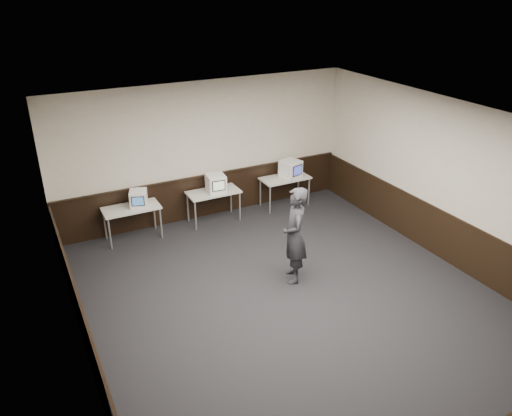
{
  "coord_description": "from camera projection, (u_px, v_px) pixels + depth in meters",
  "views": [
    {
      "loc": [
        -3.91,
        -6.19,
        5.27
      ],
      "look_at": [
        0.08,
        1.6,
        1.15
      ],
      "focal_mm": 35.0,
      "sensor_mm": 36.0,
      "label": 1
    }
  ],
  "objects": [
    {
      "name": "floor",
      "position": [
        293.0,
        302.0,
        8.84
      ],
      "size": [
        8.0,
        8.0,
        0.0
      ],
      "primitive_type": "plane",
      "color": "black",
      "rests_on": "ground"
    },
    {
      "name": "ceiling",
      "position": [
        300.0,
        126.0,
        7.48
      ],
      "size": [
        8.0,
        8.0,
        0.0
      ],
      "primitive_type": "plane",
      "rotation": [
        3.14,
        0.0,
        0.0
      ],
      "color": "white",
      "rests_on": "back_wall"
    },
    {
      "name": "back_wall",
      "position": [
        205.0,
        151.0,
        11.38
      ],
      "size": [
        7.0,
        0.0,
        7.0
      ],
      "primitive_type": "plane",
      "rotation": [
        1.57,
        0.0,
        0.0
      ],
      "color": "#BCB3A5",
      "rests_on": "ground"
    },
    {
      "name": "front_wall",
      "position": [
        506.0,
        383.0,
        4.94
      ],
      "size": [
        7.0,
        0.0,
        7.0
      ],
      "primitive_type": "plane",
      "rotation": [
        -1.57,
        0.0,
        0.0
      ],
      "color": "#BCB3A5",
      "rests_on": "ground"
    },
    {
      "name": "left_wall",
      "position": [
        74.0,
        274.0,
        6.72
      ],
      "size": [
        0.0,
        8.0,
        8.0
      ],
      "primitive_type": "plane",
      "rotation": [
        1.57,
        0.0,
        1.57
      ],
      "color": "#BCB3A5",
      "rests_on": "ground"
    },
    {
      "name": "right_wall",
      "position": [
        452.0,
        184.0,
        9.6
      ],
      "size": [
        0.0,
        8.0,
        8.0
      ],
      "primitive_type": "plane",
      "rotation": [
        1.57,
        0.0,
        -1.57
      ],
      "color": "#BCB3A5",
      "rests_on": "ground"
    },
    {
      "name": "wainscot_back",
      "position": [
        208.0,
        195.0,
        11.83
      ],
      "size": [
        6.98,
        0.04,
        1.0
      ],
      "primitive_type": "cube",
      "color": "black",
      "rests_on": "back_wall"
    },
    {
      "name": "wainscot_left",
      "position": [
        87.0,
        338.0,
        7.2
      ],
      "size": [
        0.04,
        7.98,
        1.0
      ],
      "primitive_type": "cube",
      "color": "black",
      "rests_on": "left_wall"
    },
    {
      "name": "wainscot_right",
      "position": [
        442.0,
        234.0,
        10.06
      ],
      "size": [
        0.04,
        7.98,
        1.0
      ],
      "primitive_type": "cube",
      "color": "black",
      "rests_on": "right_wall"
    },
    {
      "name": "wainscot_rail",
      "position": [
        207.0,
        175.0,
        11.6
      ],
      "size": [
        6.98,
        0.06,
        0.04
      ],
      "primitive_type": "cube",
      "color": "black",
      "rests_on": "wainscot_back"
    },
    {
      "name": "desk_left",
      "position": [
        131.0,
        210.0,
        10.67
      ],
      "size": [
        1.2,
        0.6,
        0.75
      ],
      "color": "beige",
      "rests_on": "ground"
    },
    {
      "name": "desk_center",
      "position": [
        213.0,
        194.0,
        11.45
      ],
      "size": [
        1.2,
        0.6,
        0.75
      ],
      "color": "beige",
      "rests_on": "ground"
    },
    {
      "name": "desk_right",
      "position": [
        285.0,
        180.0,
        12.23
      ],
      "size": [
        1.2,
        0.6,
        0.75
      ],
      "color": "beige",
      "rests_on": "ground"
    },
    {
      "name": "emac_left",
      "position": [
        139.0,
        198.0,
        10.62
      ],
      "size": [
        0.46,
        0.47,
        0.36
      ],
      "rotation": [
        0.0,
        0.0,
        -0.33
      ],
      "color": "white",
      "rests_on": "desk_left"
    },
    {
      "name": "emac_center",
      "position": [
        216.0,
        183.0,
        11.33
      ],
      "size": [
        0.45,
        0.47,
        0.41
      ],
      "rotation": [
        0.0,
        0.0,
        -0.1
      ],
      "color": "white",
      "rests_on": "desk_center"
    },
    {
      "name": "emac_right",
      "position": [
        291.0,
        169.0,
        12.13
      ],
      "size": [
        0.54,
        0.55,
        0.43
      ],
      "rotation": [
        0.0,
        0.0,
        0.29
      ],
      "color": "white",
      "rests_on": "desk_right"
    },
    {
      "name": "person",
      "position": [
        295.0,
        235.0,
        9.12
      ],
      "size": [
        0.67,
        0.8,
        1.86
      ],
      "primitive_type": "imported",
      "rotation": [
        0.0,
        0.0,
        -1.97
      ],
      "color": "#24252A",
      "rests_on": "ground"
    }
  ]
}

